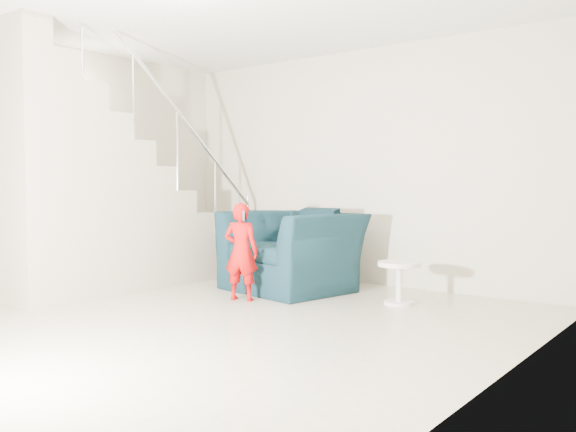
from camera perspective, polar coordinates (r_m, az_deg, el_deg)
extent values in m
plane|color=#9E947A|center=(5.13, -9.70, -10.04)|extent=(5.50, 5.50, 0.00)
plane|color=#BAB297|center=(7.15, 6.65, 4.56)|extent=(5.00, 0.00, 5.00)
plane|color=#BAB297|center=(7.04, -23.78, 4.35)|extent=(0.00, 5.50, 5.50)
plane|color=#BAB297|center=(3.59, 18.49, 5.99)|extent=(0.00, 5.50, 5.50)
imported|color=black|center=(6.64, 0.35, -3.29)|extent=(1.50, 1.37, 0.85)
imported|color=#960804|center=(6.06, -4.41, -3.34)|extent=(0.41, 0.34, 0.97)
cylinder|color=silver|center=(5.94, 10.37, -4.43)|extent=(0.41, 0.41, 0.04)
cylinder|color=silver|center=(5.97, 10.36, -6.39)|extent=(0.06, 0.06, 0.37)
cylinder|color=silver|center=(6.00, 10.34, -7.99)|extent=(0.29, 0.29, 0.03)
cube|color=#ADA089|center=(8.13, -7.11, -4.22)|extent=(1.00, 0.30, 0.27)
cube|color=#ADA089|center=(7.91, -8.64, -3.45)|extent=(1.00, 0.30, 0.54)
cube|color=#ADA089|center=(7.69, -10.27, -2.63)|extent=(1.00, 0.30, 0.81)
cube|color=#ADA089|center=(7.48, -11.98, -1.77)|extent=(1.00, 0.30, 1.08)
cube|color=#ADA089|center=(7.28, -13.79, -0.85)|extent=(1.00, 0.30, 1.35)
cube|color=#ADA089|center=(7.09, -15.70, 0.11)|extent=(1.00, 0.30, 1.62)
cube|color=#ADA089|center=(6.91, -17.71, 1.13)|extent=(1.00, 0.30, 1.89)
cube|color=#ADA089|center=(6.74, -19.82, 2.20)|extent=(1.00, 0.30, 2.16)
cube|color=#ADA089|center=(6.58, -22.04, 3.32)|extent=(1.00, 0.30, 2.43)
cube|color=#ADA089|center=(6.44, -24.38, 4.49)|extent=(1.00, 0.30, 2.70)
cylinder|color=silver|center=(6.87, -12.29, 12.12)|extent=(0.04, 3.03, 2.73)
cylinder|color=silver|center=(7.86, -3.76, -1.77)|extent=(0.04, 0.04, 1.00)
cube|color=black|center=(6.75, 3.18, -1.14)|extent=(0.45, 0.22, 0.45)
cube|color=black|center=(7.04, -3.32, -2.04)|extent=(0.05, 0.53, 0.60)
cube|color=black|center=(5.94, -4.11, 0.02)|extent=(0.04, 0.05, 0.10)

